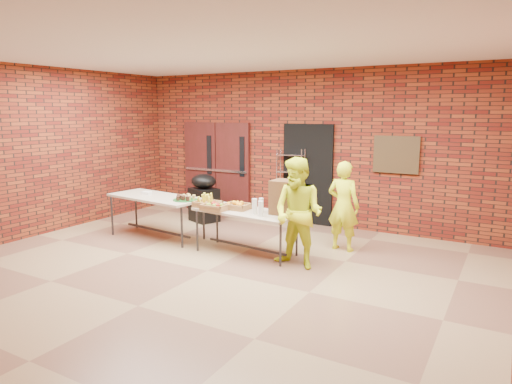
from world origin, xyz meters
TOP-DOWN VIEW (x-y plane):
  - room at (0.00, 0.00)m, footprint 8.08×7.08m
  - double_doors at (-2.20, 3.44)m, footprint 1.78×0.12m
  - dark_doorway at (0.10, 3.46)m, footprint 1.10×0.06m
  - bronze_plaque at (1.90, 3.45)m, footprint 0.85×0.04m
  - wire_rack at (-0.23, 3.32)m, footprint 0.61×0.32m
  - table_left at (-1.92, 1.05)m, footprint 1.99×1.01m
  - table_right at (0.06, 1.02)m, footprint 1.85×0.93m
  - basket_bananas at (-0.65, 0.93)m, footprint 0.43×0.33m
  - basket_oranges at (-0.13, 1.05)m, footprint 0.40×0.31m
  - basket_apples at (-0.41, 0.81)m, footprint 0.42×0.32m
  - muffin_tray at (-1.20, 1.01)m, footprint 0.44×0.44m
  - napkin_box at (-2.19, 1.09)m, footprint 0.18×0.12m
  - coffee_dispenser at (0.73, 1.13)m, footprint 0.41×0.37m
  - cup_stack_front at (0.31, 0.89)m, footprint 0.08×0.08m
  - cup_stack_mid at (0.47, 0.80)m, footprint 0.08×0.08m
  - cup_stack_back at (0.34, 1.05)m, footprint 0.08×0.08m
  - covered_grill at (-1.90, 2.53)m, footprint 0.69×0.64m
  - volunteer_woman at (1.39, 2.02)m, footprint 0.59×0.41m
  - volunteer_man at (1.09, 0.84)m, footprint 0.89×0.73m

SIDE VIEW (x-z plane):
  - covered_grill at x=-1.90m, z-range 0.00..1.03m
  - table_right at x=0.06m, z-range 0.31..1.04m
  - table_left at x=-1.92m, z-range 0.33..1.12m
  - volunteer_woman at x=1.39m, z-range 0.00..1.54m
  - basket_oranges at x=-0.13m, z-range 0.72..0.85m
  - basket_apples at x=-0.41m, z-range 0.72..0.85m
  - basket_bananas at x=-0.65m, z-range 0.72..0.86m
  - wire_rack at x=-0.23m, z-range 0.00..1.59m
  - napkin_box at x=-2.19m, z-range 0.79..0.85m
  - muffin_tray at x=-1.20m, z-range 0.78..0.89m
  - volunteer_man at x=1.09m, z-range 0.00..1.68m
  - cup_stack_back at x=0.34m, z-range 0.73..0.97m
  - cup_stack_mid at x=0.47m, z-range 0.73..0.97m
  - cup_stack_front at x=0.31m, z-range 0.73..0.98m
  - coffee_dispenser at x=0.73m, z-range 0.73..1.28m
  - dark_doorway at x=0.10m, z-range 0.00..2.10m
  - double_doors at x=-2.20m, z-range 0.00..2.10m
  - bronze_plaque at x=1.90m, z-range 1.20..1.90m
  - room at x=0.00m, z-range -0.04..3.24m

